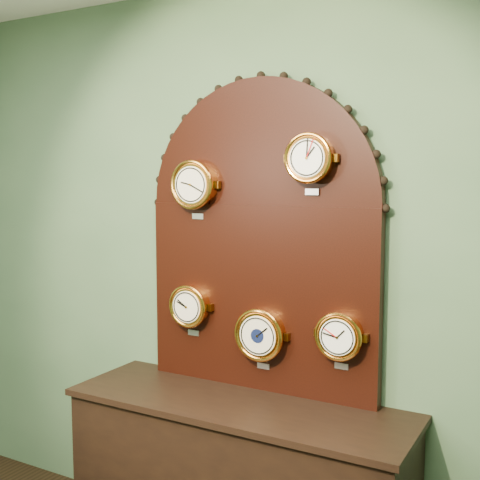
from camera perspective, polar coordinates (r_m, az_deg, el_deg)
The scene contains 7 objects.
wall_back at distance 3.03m, azimuth 2.31°, elevation -2.95°, with size 4.00×4.00×0.00m, color #496947.
display_board at distance 2.96m, azimuth 1.89°, elevation 1.24°, with size 1.26×0.06×1.53m.
roman_clock at distance 3.06m, azimuth -4.27°, elevation 5.12°, with size 0.25×0.08×0.29m.
arabic_clock at distance 2.77m, azimuth 6.45°, elevation 7.52°, with size 0.23×0.08×0.28m.
hygrometer at distance 3.15m, azimuth -4.66°, elevation -6.09°, with size 0.22×0.08×0.27m.
barometer at distance 2.97m, azimuth 1.90°, elevation -8.72°, with size 0.26×0.08×0.31m.
tide_clock at distance 2.81m, azimuth 9.19°, elevation -8.75°, with size 0.22×0.08×0.27m.
Camera 1 is at (1.35, -0.17, 1.87)m, focal length 46.17 mm.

